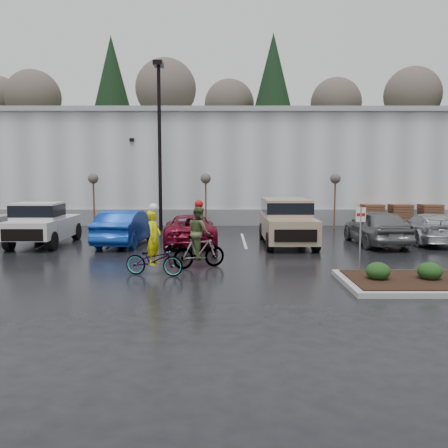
{
  "coord_description": "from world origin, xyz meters",
  "views": [
    {
      "loc": [
        -0.48,
        -14.46,
        3.26
      ],
      "look_at": [
        -0.46,
        3.46,
        1.3
      ],
      "focal_mm": 38.0,
      "sensor_mm": 36.0,
      "label": 1
    }
  ],
  "objects_px": {
    "sapling_east": "(335,182)",
    "pallet_stack_a": "(372,215)",
    "pallet_stack_c": "(430,215)",
    "pickup_white": "(46,223)",
    "fire_lane_sign": "(360,232)",
    "cyclist_hivis": "(154,253)",
    "car_grey": "(376,227)",
    "sapling_west": "(93,182)",
    "car_far_silver": "(429,228)",
    "sapling_mid": "(206,182)",
    "car_red": "(190,229)",
    "cyclist_olive": "(199,243)",
    "suv_tan": "(287,222)",
    "lamppost": "(159,128)",
    "car_blue": "(126,227)",
    "pallet_stack_b": "(400,215)"
  },
  "relations": [
    {
      "from": "sapling_east",
      "to": "pallet_stack_a",
      "type": "height_order",
      "value": "sapling_east"
    },
    {
      "from": "pallet_stack_c",
      "to": "fire_lane_sign",
      "type": "height_order",
      "value": "fire_lane_sign"
    },
    {
      "from": "fire_lane_sign",
      "to": "cyclist_olive",
      "type": "relative_size",
      "value": 0.94
    },
    {
      "from": "sapling_east",
      "to": "car_grey",
      "type": "bearing_deg",
      "value": -86.17
    },
    {
      "from": "sapling_mid",
      "to": "pallet_stack_a",
      "type": "bearing_deg",
      "value": 5.71
    },
    {
      "from": "sapling_west",
      "to": "car_grey",
      "type": "distance_m",
      "value": 15.85
    },
    {
      "from": "sapling_mid",
      "to": "pallet_stack_a",
      "type": "relative_size",
      "value": 2.37
    },
    {
      "from": "sapling_mid",
      "to": "cyclist_hivis",
      "type": "height_order",
      "value": "sapling_mid"
    },
    {
      "from": "sapling_east",
      "to": "cyclist_olive",
      "type": "xyz_separation_m",
      "value": [
        -7.31,
        -11.5,
        -1.88
      ]
    },
    {
      "from": "fire_lane_sign",
      "to": "cyclist_hivis",
      "type": "distance_m",
      "value": 6.51
    },
    {
      "from": "car_far_silver",
      "to": "pallet_stack_c",
      "type": "bearing_deg",
      "value": -108.0
    },
    {
      "from": "suv_tan",
      "to": "car_grey",
      "type": "distance_m",
      "value": 4.03
    },
    {
      "from": "suv_tan",
      "to": "cyclist_olive",
      "type": "height_order",
      "value": "cyclist_olive"
    },
    {
      "from": "sapling_east",
      "to": "suv_tan",
      "type": "distance_m",
      "value": 7.46
    },
    {
      "from": "fire_lane_sign",
      "to": "cyclist_hivis",
      "type": "xyz_separation_m",
      "value": [
        -6.47,
        0.13,
        -0.69
      ]
    },
    {
      "from": "sapling_west",
      "to": "pallet_stack_a",
      "type": "xyz_separation_m",
      "value": [
        16.5,
        1.0,
        -2.05
      ]
    },
    {
      "from": "pallet_stack_a",
      "to": "car_red",
      "type": "xyz_separation_m",
      "value": [
        -10.5,
        -7.1,
        0.01
      ]
    },
    {
      "from": "pallet_stack_a",
      "to": "cyclist_olive",
      "type": "bearing_deg",
      "value": -128.12
    },
    {
      "from": "sapling_west",
      "to": "suv_tan",
      "type": "bearing_deg",
      "value": -31.23
    },
    {
      "from": "sapling_west",
      "to": "fire_lane_sign",
      "type": "height_order",
      "value": "sapling_west"
    },
    {
      "from": "lamppost",
      "to": "pickup_white",
      "type": "xyz_separation_m",
      "value": [
        -4.55,
        -5.05,
        -4.71
      ]
    },
    {
      "from": "sapling_mid",
      "to": "sapling_west",
      "type": "bearing_deg",
      "value": 180.0
    },
    {
      "from": "pallet_stack_c",
      "to": "cyclist_hivis",
      "type": "relative_size",
      "value": 0.59
    },
    {
      "from": "pallet_stack_a",
      "to": "pallet_stack_b",
      "type": "distance_m",
      "value": 1.7
    },
    {
      "from": "car_far_silver",
      "to": "cyclist_olive",
      "type": "xyz_separation_m",
      "value": [
        -10.34,
        -5.78,
        0.16
      ]
    },
    {
      "from": "sapling_west",
      "to": "sapling_east",
      "type": "distance_m",
      "value": 14.0
    },
    {
      "from": "pickup_white",
      "to": "car_red",
      "type": "xyz_separation_m",
      "value": [
        6.56,
        -0.04,
        -0.3
      ]
    },
    {
      "from": "pallet_stack_a",
      "to": "car_blue",
      "type": "height_order",
      "value": "car_blue"
    },
    {
      "from": "sapling_east",
      "to": "pallet_stack_b",
      "type": "xyz_separation_m",
      "value": [
        4.2,
        1.0,
        -2.05
      ]
    },
    {
      "from": "pallet_stack_a",
      "to": "car_blue",
      "type": "bearing_deg",
      "value": -151.95
    },
    {
      "from": "car_grey",
      "to": "cyclist_hivis",
      "type": "xyz_separation_m",
      "value": [
        -9.09,
        -6.38,
        -0.09
      ]
    },
    {
      "from": "car_blue",
      "to": "sapling_west",
      "type": "bearing_deg",
      "value": -57.7
    },
    {
      "from": "lamppost",
      "to": "fire_lane_sign",
      "type": "relative_size",
      "value": 4.19
    },
    {
      "from": "pallet_stack_c",
      "to": "pickup_white",
      "type": "xyz_separation_m",
      "value": [
        -20.55,
        -7.05,
        0.3
      ]
    },
    {
      "from": "lamppost",
      "to": "car_blue",
      "type": "bearing_deg",
      "value": -100.0
    },
    {
      "from": "car_far_silver",
      "to": "cyclist_hivis",
      "type": "relative_size",
      "value": 2.07
    },
    {
      "from": "pallet_stack_a",
      "to": "fire_lane_sign",
      "type": "xyz_separation_m",
      "value": [
        -4.7,
        -13.8,
        0.73
      ]
    },
    {
      "from": "car_grey",
      "to": "car_far_silver",
      "type": "relative_size",
      "value": 1.0
    },
    {
      "from": "pallet_stack_c",
      "to": "sapling_mid",
      "type": "bearing_deg",
      "value": -175.76
    },
    {
      "from": "sapling_west",
      "to": "fire_lane_sign",
      "type": "bearing_deg",
      "value": -47.33
    },
    {
      "from": "pallet_stack_a",
      "to": "pallet_stack_c",
      "type": "relative_size",
      "value": 1.0
    },
    {
      "from": "cyclist_hivis",
      "to": "pallet_stack_a",
      "type": "bearing_deg",
      "value": -26.65
    },
    {
      "from": "sapling_east",
      "to": "fire_lane_sign",
      "type": "height_order",
      "value": "sapling_east"
    },
    {
      "from": "sapling_mid",
      "to": "car_far_silver",
      "type": "height_order",
      "value": "sapling_mid"
    },
    {
      "from": "sapling_east",
      "to": "car_far_silver",
      "type": "bearing_deg",
      "value": -62.03
    },
    {
      "from": "lamppost",
      "to": "car_blue",
      "type": "relative_size",
      "value": 1.92
    },
    {
      "from": "lamppost",
      "to": "car_blue",
      "type": "xyz_separation_m",
      "value": [
        -0.91,
        -5.14,
        -4.89
      ]
    },
    {
      "from": "pickup_white",
      "to": "suv_tan",
      "type": "xyz_separation_m",
      "value": [
        10.95,
        -0.25,
        0.05
      ]
    },
    {
      "from": "cyclist_hivis",
      "to": "suv_tan",
      "type": "bearing_deg",
      "value": -25.92
    },
    {
      "from": "lamppost",
      "to": "car_red",
      "type": "bearing_deg",
      "value": -68.55
    }
  ]
}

